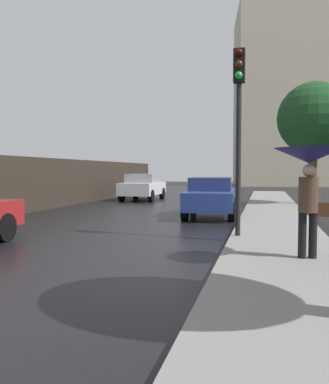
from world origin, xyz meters
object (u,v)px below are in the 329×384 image
at_px(pedestrian_with_umbrella_far, 309,167).
at_px(traffic_light, 239,107).
at_px(car_white_near_kerb, 143,187).
at_px(street_tree_mid, 314,119).
at_px(car_blue_far_ahead, 211,196).

height_order(pedestrian_with_umbrella_far, traffic_light, traffic_light).
bearing_deg(traffic_light, car_white_near_kerb, 116.11).
relative_size(pedestrian_with_umbrella_far, traffic_light, 0.44).
xyz_separation_m(car_white_near_kerb, pedestrian_with_umbrella_far, (7.34, -14.47, 0.95)).
bearing_deg(street_tree_mid, pedestrian_with_umbrella_far, -96.60).
xyz_separation_m(car_white_near_kerb, traffic_light, (6.02, -12.28, 2.35)).
height_order(traffic_light, street_tree_mid, street_tree_mid).
bearing_deg(car_white_near_kerb, pedestrian_with_umbrella_far, 116.11).
xyz_separation_m(pedestrian_with_umbrella_far, traffic_light, (-1.33, 2.19, 1.40)).
height_order(car_white_near_kerb, street_tree_mid, street_tree_mid).
relative_size(car_white_near_kerb, traffic_light, 0.91).
distance_m(car_white_near_kerb, street_tree_mid, 9.59).
height_order(car_white_near_kerb, car_blue_far_ahead, car_white_near_kerb).
bearing_deg(car_white_near_kerb, car_blue_far_ahead, 122.38).
distance_m(car_white_near_kerb, traffic_light, 13.87).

